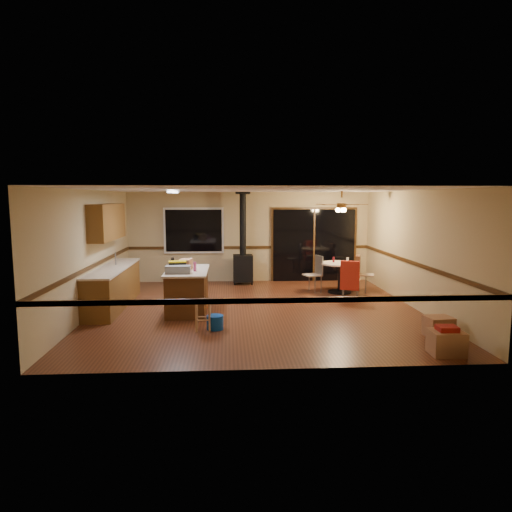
{
  "coord_description": "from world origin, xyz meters",
  "views": [
    {
      "loc": [
        -0.62,
        -9.73,
        2.43
      ],
      "look_at": [
        0.0,
        0.3,
        1.15
      ],
      "focal_mm": 32.0,
      "sensor_mm": 36.0,
      "label": 1
    }
  ],
  "objects": [
    {
      "name": "glass_red",
      "position": [
        2.1,
        1.79,
        0.85
      ],
      "size": [
        0.05,
        0.05,
        0.14
      ],
      "primitive_type": "cylinder",
      "rotation": [
        0.0,
        0.0,
        -0.01
      ],
      "color": "#590C14",
      "rests_on": "dining_table"
    },
    {
      "name": "toolbox_yellow_lid",
      "position": [
        -1.68,
        -0.22,
        1.11
      ],
      "size": [
        0.38,
        0.23,
        0.03
      ],
      "primitive_type": "cube",
      "rotation": [
        0.0,
        0.0,
        0.12
      ],
      "color": "gold",
      "rests_on": "toolbox_black"
    },
    {
      "name": "upper_cabinets",
      "position": [
        -3.33,
        0.7,
        1.9
      ],
      "size": [
        0.35,
        2.0,
        0.8
      ],
      "primitive_type": "cube",
      "color": "brown",
      "rests_on": "ground"
    },
    {
      "name": "chair_near",
      "position": [
        2.28,
        0.82,
        0.6
      ],
      "size": [
        0.57,
        0.59,
        0.7
      ],
      "color": "gray",
      "rests_on": "ground"
    },
    {
      "name": "ceiling",
      "position": [
        0.0,
        0.0,
        2.6
      ],
      "size": [
        7.0,
        7.0,
        0.0
      ],
      "primitive_type": "plane",
      "rotation": [
        3.14,
        0.0,
        0.0
      ],
      "color": "silver",
      "rests_on": "ground"
    },
    {
      "name": "wall_right",
      "position": [
        3.5,
        0.0,
        1.3
      ],
      "size": [
        0.0,
        7.0,
        7.0
      ],
      "primitive_type": "plane",
      "rotation": [
        1.57,
        0.0,
        -1.57
      ],
      "color": "tan",
      "rests_on": "ground"
    },
    {
      "name": "glass_cream",
      "position": [
        2.43,
        1.64,
        0.85
      ],
      "size": [
        0.07,
        0.07,
        0.14
      ],
      "primitive_type": "cylinder",
      "rotation": [
        0.0,
        0.0,
        -0.25
      ],
      "color": "beige",
      "rests_on": "dining_table"
    },
    {
      "name": "chair_left",
      "position": [
        1.65,
        1.82,
        0.59
      ],
      "size": [
        0.5,
        0.5,
        0.51
      ],
      "color": "gray",
      "rests_on": "ground"
    },
    {
      "name": "chair_rail",
      "position": [
        0.0,
        0.0,
        1.0
      ],
      "size": [
        7.0,
        7.0,
        0.08
      ],
      "primitive_type": null,
      "color": "#3B240E",
      "rests_on": "ground"
    },
    {
      "name": "toolbox_black",
      "position": [
        -1.68,
        -0.22,
        1.0
      ],
      "size": [
        0.37,
        0.23,
        0.19
      ],
      "primitive_type": "cube",
      "rotation": [
        0.0,
        0.0,
        0.12
      ],
      "color": "black",
      "rests_on": "kitchen_island"
    },
    {
      "name": "box_small_red",
      "position": [
        2.77,
        -3.05,
        0.42
      ],
      "size": [
        0.31,
        0.26,
        0.08
      ],
      "primitive_type": "cube",
      "rotation": [
        0.0,
        0.0,
        -0.05
      ],
      "color": "maroon",
      "rests_on": "box_corner_a"
    },
    {
      "name": "bar_stool",
      "position": [
        -1.09,
        -1.48,
        0.28
      ],
      "size": [
        0.35,
        0.35,
        0.57
      ],
      "primitive_type": "cylinder",
      "rotation": [
        0.0,
        0.0,
        0.14
      ],
      "color": "tan",
      "rests_on": "floor"
    },
    {
      "name": "fluorescent_strip",
      "position": [
        -1.8,
        0.3,
        2.56
      ],
      "size": [
        0.1,
        1.2,
        0.04
      ],
      "primitive_type": "cube",
      "color": "white",
      "rests_on": "ceiling"
    },
    {
      "name": "wall_left",
      "position": [
        -3.5,
        0.0,
        1.3
      ],
      "size": [
        0.0,
        7.0,
        7.0
      ],
      "primitive_type": "plane",
      "rotation": [
        1.57,
        0.0,
        1.57
      ],
      "color": "tan",
      "rests_on": "ground"
    },
    {
      "name": "bottle_pink",
      "position": [
        -1.32,
        -0.2,
        1.0
      ],
      "size": [
        0.07,
        0.07,
        0.2
      ],
      "primitive_type": "cylinder",
      "rotation": [
        0.0,
        0.0,
        -0.1
      ],
      "color": "#D84C8C",
      "rests_on": "kitchen_island"
    },
    {
      "name": "box_corner_b",
      "position": [
        3.08,
        -2.14,
        0.18
      ],
      "size": [
        0.48,
        0.42,
        0.36
      ],
      "primitive_type": "cube",
      "rotation": [
        0.0,
        0.0,
        0.09
      ],
      "color": "#956242",
      "rests_on": "floor"
    },
    {
      "name": "box_on_island",
      "position": [
        -1.54,
        0.11,
        1.01
      ],
      "size": [
        0.3,
        0.37,
        0.22
      ],
      "primitive_type": "cube",
      "rotation": [
        0.0,
        0.0,
        -0.19
      ],
      "color": "#956242",
      "rests_on": "kitchen_island"
    },
    {
      "name": "blue_bucket",
      "position": [
        -0.87,
        -1.44,
        0.13
      ],
      "size": [
        0.33,
        0.33,
        0.26
      ],
      "primitive_type": "cylinder",
      "rotation": [
        0.0,
        0.0,
        0.05
      ],
      "color": "#0B42A5",
      "rests_on": "floor"
    },
    {
      "name": "floor",
      "position": [
        0.0,
        0.0,
        0.0
      ],
      "size": [
        7.0,
        7.0,
        0.0
      ],
      "primitive_type": "plane",
      "color": "#542917",
      "rests_on": "ground"
    },
    {
      "name": "countertop",
      "position": [
        -3.2,
        0.5,
        0.88
      ],
      "size": [
        0.64,
        3.04,
        0.04
      ],
      "primitive_type": "cube",
      "color": "beige",
      "rests_on": "lower_cabinets"
    },
    {
      "name": "bottle_dark",
      "position": [
        -1.82,
        0.13,
        1.03
      ],
      "size": [
        0.08,
        0.08,
        0.25
      ],
      "primitive_type": "cylinder",
      "rotation": [
        0.0,
        0.0,
        -0.12
      ],
      "color": "black",
      "rests_on": "kitchen_island"
    },
    {
      "name": "wall_front",
      "position": [
        0.0,
        -3.5,
        1.3
      ],
      "size": [
        7.0,
        0.0,
        7.0
      ],
      "primitive_type": "plane",
      "rotation": [
        -1.57,
        0.0,
        0.0
      ],
      "color": "tan",
      "rests_on": "ground"
    },
    {
      "name": "ceiling_fan",
      "position": [
        2.25,
        1.69,
        2.21
      ],
      "size": [
        0.24,
        0.24,
        0.55
      ],
      "color": "brown",
      "rests_on": "ceiling"
    },
    {
      "name": "window",
      "position": [
        -1.6,
        3.45,
        1.5
      ],
      "size": [
        1.72,
        0.1,
        1.32
      ],
      "primitive_type": "cube",
      "color": "black",
      "rests_on": "ground"
    },
    {
      "name": "bottle_white",
      "position": [
        -1.47,
        0.72,
        0.98
      ],
      "size": [
        0.07,
        0.07,
        0.17
      ],
      "primitive_type": "cylinder",
      "rotation": [
        0.0,
        0.0,
        0.37
      ],
      "color": "white",
      "rests_on": "kitchen_island"
    },
    {
      "name": "box_corner_a",
      "position": [
        2.77,
        -3.05,
        0.19
      ],
      "size": [
        0.52,
        0.44,
        0.38
      ],
      "primitive_type": "cube",
      "rotation": [
        0.0,
        0.0,
        -0.05
      ],
      "color": "#956242",
      "rests_on": "floor"
    },
    {
      "name": "wall_back",
      "position": [
        0.0,
        3.5,
        1.3
      ],
      "size": [
        7.0,
        0.0,
        7.0
      ],
      "primitive_type": "plane",
      "rotation": [
        1.57,
        0.0,
        0.0
      ],
      "color": "tan",
      "rests_on": "ground"
    },
    {
      "name": "kitchen_island",
      "position": [
        -1.5,
        0.0,
        0.45
      ],
      "size": [
        0.88,
        1.68,
        0.9
      ],
      "color": "#502D14",
      "rests_on": "ground"
    },
    {
      "name": "lower_cabinets",
      "position": [
        -3.2,
        0.5,
        0.43
      ],
      "size": [
        0.6,
        3.0,
        0.86
      ],
      "primitive_type": "cube",
      "color": "brown",
      "rests_on": "ground"
    },
    {
      "name": "toolbox_grey",
      "position": [
        -1.64,
        -0.44,
        0.98
      ],
      "size": [
        0.5,
        0.28,
        0.16
      ],
      "primitive_type": "cube",
      "rotation": [
        0.0,
        0.0,
        -0.01
      ],
      "color": "slate",
      "rests_on": "kitchen_island"
    },
    {
      "name": "chair_right",
      "position": [
        2.78,
        1.8,
        0.6
      ],
      "size": [
        0.57,
        0.55,
        0.7
      ],
      "color": "gray",
      "rests_on": "ground"
    },
    {
      "name": "dining_table",
      "position": [
        2.25,
        1.69,
        0.53
      ],
      "size": [
        0.97,
        0.97,
        0.78
      ],
      "color": "black",
      "rests_on": "ground"
    },
    {
      "name": "wood_stove",
      "position": [
        -0.2,
        3.05,
        0.73
      ],
      "size": [
        0.55,
        0.5,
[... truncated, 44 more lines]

